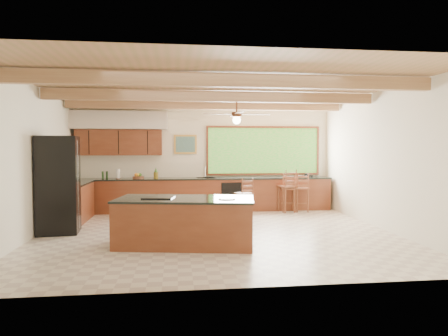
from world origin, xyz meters
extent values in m
plane|color=beige|center=(0.00, 0.00, 0.00)|extent=(7.20, 7.20, 0.00)
cube|color=white|center=(0.00, 3.25, 1.50)|extent=(7.20, 0.04, 3.00)
cube|color=white|center=(0.00, -3.25, 1.50)|extent=(7.20, 0.04, 3.00)
cube|color=white|center=(-3.60, 0.00, 1.50)|extent=(0.04, 6.50, 3.00)
cube|color=white|center=(3.60, 0.00, 1.50)|extent=(0.04, 6.50, 3.00)
cube|color=#A07150|center=(0.00, 0.00, 3.00)|extent=(7.20, 6.50, 0.04)
cube|color=#A58052|center=(0.00, -1.60, 2.86)|extent=(7.10, 0.15, 0.22)
cube|color=#A58052|center=(0.00, 0.50, 2.86)|extent=(7.10, 0.15, 0.22)
cube|color=#A58052|center=(0.00, 2.30, 2.86)|extent=(7.10, 0.15, 0.22)
cube|color=brown|center=(-2.35, 3.06, 1.90)|extent=(2.30, 0.35, 0.70)
cube|color=beige|center=(-2.35, 2.99, 2.50)|extent=(2.60, 0.50, 0.48)
cylinder|color=#FFEABF|center=(-3.05, 2.99, 2.27)|extent=(0.10, 0.10, 0.01)
cylinder|color=#FFEABF|center=(-1.65, 2.99, 2.27)|extent=(0.10, 0.10, 0.01)
cube|color=#6DAA3C|center=(1.70, 3.22, 1.67)|extent=(3.20, 0.04, 1.30)
cube|color=gold|center=(-0.55, 3.22, 1.85)|extent=(0.64, 0.03, 0.54)
cube|color=#38664F|center=(-0.55, 3.20, 1.85)|extent=(0.54, 0.01, 0.44)
cube|color=brown|center=(0.00, 2.91, 0.44)|extent=(7.00, 0.65, 0.88)
cube|color=black|center=(0.00, 2.91, 0.90)|extent=(7.04, 0.69, 0.04)
cube|color=brown|center=(-3.26, 1.35, 0.44)|extent=(0.65, 2.35, 0.88)
cube|color=black|center=(-3.26, 1.35, 0.90)|extent=(0.69, 2.39, 0.04)
cube|color=black|center=(0.70, 2.58, 0.42)|extent=(0.60, 0.02, 0.78)
cube|color=silver|center=(0.00, 2.91, 0.91)|extent=(0.50, 0.38, 0.03)
cylinder|color=silver|center=(0.00, 3.11, 1.07)|extent=(0.03, 0.03, 0.30)
cylinder|color=silver|center=(0.00, 3.01, 1.20)|extent=(0.03, 0.20, 0.03)
cylinder|color=white|center=(-2.37, 2.87, 1.05)|extent=(0.11, 0.11, 0.26)
cylinder|color=#204019|center=(-2.79, 2.95, 1.02)|extent=(0.06, 0.06, 0.20)
cylinder|color=#204019|center=(-2.69, 3.03, 1.02)|extent=(0.05, 0.05, 0.20)
cube|color=black|center=(2.99, 2.97, 0.96)|extent=(0.23, 0.20, 0.08)
cube|color=brown|center=(-0.65, -0.93, 0.41)|extent=(2.57, 1.52, 0.82)
cube|color=black|center=(-0.65, -0.93, 0.84)|extent=(2.61, 1.56, 0.04)
cube|color=black|center=(-1.13, -0.85, 0.86)|extent=(0.60, 0.51, 0.02)
cylinder|color=white|center=(0.07, -1.18, 0.86)|extent=(0.30, 0.30, 0.01)
cube|color=black|center=(-3.22, 0.40, 1.00)|extent=(0.85, 0.83, 2.00)
cube|color=silver|center=(-2.83, 0.40, 1.00)|extent=(0.03, 0.06, 1.84)
cube|color=brown|center=(0.86, 1.60, 0.62)|extent=(0.47, 0.47, 0.04)
cylinder|color=brown|center=(0.71, 1.45, 0.30)|extent=(0.03, 0.03, 0.60)
cylinder|color=brown|center=(1.00, 1.45, 0.30)|extent=(0.03, 0.03, 0.60)
cylinder|color=brown|center=(0.71, 1.75, 0.30)|extent=(0.03, 0.03, 0.60)
cylinder|color=brown|center=(1.00, 1.75, 0.30)|extent=(0.03, 0.03, 0.60)
cube|color=brown|center=(2.20, 2.45, 0.71)|extent=(0.53, 0.53, 0.04)
cylinder|color=brown|center=(2.03, 2.28, 0.34)|extent=(0.04, 0.04, 0.69)
cylinder|color=brown|center=(2.36, 2.28, 0.34)|extent=(0.04, 0.04, 0.69)
cylinder|color=brown|center=(2.03, 2.62, 0.34)|extent=(0.04, 0.04, 0.69)
cylinder|color=brown|center=(2.36, 2.62, 0.34)|extent=(0.04, 0.04, 0.69)
cube|color=brown|center=(2.23, 2.45, 0.64)|extent=(0.43, 0.43, 0.04)
cylinder|color=brown|center=(2.08, 2.30, 0.31)|extent=(0.04, 0.04, 0.62)
cylinder|color=brown|center=(2.38, 2.30, 0.31)|extent=(0.04, 0.04, 0.62)
cylinder|color=brown|center=(2.08, 2.60, 0.31)|extent=(0.04, 0.04, 0.62)
cylinder|color=brown|center=(2.38, 2.60, 0.31)|extent=(0.04, 0.04, 0.62)
cube|color=brown|center=(2.58, 2.45, 0.65)|extent=(0.39, 0.39, 0.04)
cylinder|color=brown|center=(2.43, 2.30, 0.31)|extent=(0.04, 0.04, 0.63)
cylinder|color=brown|center=(2.74, 2.30, 0.31)|extent=(0.04, 0.04, 0.63)
cylinder|color=brown|center=(2.43, 2.60, 0.31)|extent=(0.04, 0.04, 0.63)
cylinder|color=brown|center=(2.74, 2.60, 0.31)|extent=(0.04, 0.04, 0.63)
camera|label=1|loc=(-0.81, -8.12, 1.77)|focal=32.00mm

